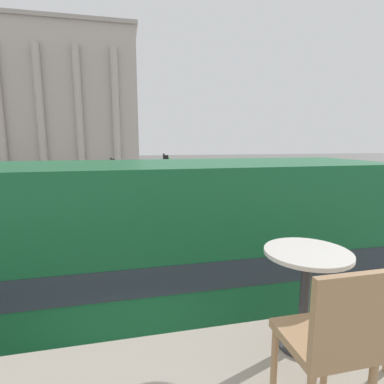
{
  "coord_description": "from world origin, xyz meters",
  "views": [
    {
      "loc": [
        0.17,
        -2.12,
        4.49
      ],
      "look_at": [
        4.12,
        15.44,
        1.47
      ],
      "focal_mm": 28.0,
      "sensor_mm": 36.0,
      "label": 1
    }
  ],
  "objects_px": {
    "traffic_light_mid": "(165,173)",
    "pedestrian_yellow": "(115,188)",
    "cafe_dining_table": "(306,277)",
    "pedestrian_grey": "(288,197)",
    "plaza_building_left": "(36,105)",
    "pedestrian_blue": "(109,181)",
    "traffic_light_far": "(113,171)",
    "double_decker_bus": "(81,268)",
    "cafe_chair_0": "(331,339)",
    "pedestrian_olive": "(181,171)",
    "traffic_light_near": "(187,194)"
  },
  "relations": [
    {
      "from": "pedestrian_grey",
      "to": "pedestrian_blue",
      "type": "height_order",
      "value": "pedestrian_blue"
    },
    {
      "from": "cafe_chair_0",
      "to": "plaza_building_left",
      "type": "bearing_deg",
      "value": 111.71
    },
    {
      "from": "double_decker_bus",
      "to": "pedestrian_olive",
      "type": "bearing_deg",
      "value": 83.17
    },
    {
      "from": "traffic_light_mid",
      "to": "pedestrian_grey",
      "type": "relative_size",
      "value": 2.31
    },
    {
      "from": "traffic_light_near",
      "to": "pedestrian_yellow",
      "type": "height_order",
      "value": "traffic_light_near"
    },
    {
      "from": "pedestrian_grey",
      "to": "pedestrian_blue",
      "type": "distance_m",
      "value": 15.92
    },
    {
      "from": "pedestrian_yellow",
      "to": "pedestrian_blue",
      "type": "height_order",
      "value": "pedestrian_yellow"
    },
    {
      "from": "traffic_light_far",
      "to": "pedestrian_grey",
      "type": "relative_size",
      "value": 2.0
    },
    {
      "from": "pedestrian_yellow",
      "to": "cafe_dining_table",
      "type": "bearing_deg",
      "value": 138.19
    },
    {
      "from": "traffic_light_far",
      "to": "cafe_dining_table",
      "type": "bearing_deg",
      "value": -84.51
    },
    {
      "from": "cafe_dining_table",
      "to": "traffic_light_near",
      "type": "relative_size",
      "value": 0.21
    },
    {
      "from": "traffic_light_mid",
      "to": "pedestrian_grey",
      "type": "xyz_separation_m",
      "value": [
        7.79,
        -1.97,
        -1.52
      ]
    },
    {
      "from": "plaza_building_left",
      "to": "pedestrian_yellow",
      "type": "xyz_separation_m",
      "value": [
        11.31,
        -25.41,
        -8.78
      ]
    },
    {
      "from": "traffic_light_near",
      "to": "pedestrian_yellow",
      "type": "distance_m",
      "value": 11.22
    },
    {
      "from": "pedestrian_blue",
      "to": "traffic_light_far",
      "type": "bearing_deg",
      "value": 108.31
    },
    {
      "from": "cafe_dining_table",
      "to": "cafe_chair_0",
      "type": "relative_size",
      "value": 0.8
    },
    {
      "from": "cafe_chair_0",
      "to": "traffic_light_far",
      "type": "relative_size",
      "value": 0.28
    },
    {
      "from": "double_decker_bus",
      "to": "traffic_light_near",
      "type": "distance_m",
      "value": 7.91
    },
    {
      "from": "traffic_light_near",
      "to": "pedestrian_olive",
      "type": "bearing_deg",
      "value": 80.07
    },
    {
      "from": "traffic_light_near",
      "to": "traffic_light_mid",
      "type": "bearing_deg",
      "value": 89.91
    },
    {
      "from": "traffic_light_far",
      "to": "pedestrian_yellow",
      "type": "distance_m",
      "value": 2.05
    },
    {
      "from": "cafe_chair_0",
      "to": "pedestrian_olive",
      "type": "relative_size",
      "value": 0.57
    },
    {
      "from": "traffic_light_far",
      "to": "pedestrian_blue",
      "type": "bearing_deg",
      "value": 98.87
    },
    {
      "from": "cafe_chair_0",
      "to": "pedestrian_blue",
      "type": "height_order",
      "value": "cafe_chair_0"
    },
    {
      "from": "cafe_dining_table",
      "to": "pedestrian_yellow",
      "type": "bearing_deg",
      "value": 95.46
    },
    {
      "from": "cafe_chair_0",
      "to": "pedestrian_yellow",
      "type": "height_order",
      "value": "cafe_chair_0"
    },
    {
      "from": "cafe_chair_0",
      "to": "pedestrian_olive",
      "type": "xyz_separation_m",
      "value": [
        5.7,
        34.76,
        -2.61
      ]
    },
    {
      "from": "plaza_building_left",
      "to": "pedestrian_blue",
      "type": "distance_m",
      "value": 24.65
    },
    {
      "from": "double_decker_bus",
      "to": "traffic_light_mid",
      "type": "height_order",
      "value": "double_decker_bus"
    },
    {
      "from": "cafe_dining_table",
      "to": "traffic_light_far",
      "type": "relative_size",
      "value": 0.22
    },
    {
      "from": "pedestrian_olive",
      "to": "traffic_light_near",
      "type": "bearing_deg",
      "value": -6.64
    },
    {
      "from": "cafe_chair_0",
      "to": "traffic_light_mid",
      "type": "bearing_deg",
      "value": 91.24
    },
    {
      "from": "plaza_building_left",
      "to": "traffic_light_mid",
      "type": "relative_size",
      "value": 7.67
    },
    {
      "from": "cafe_chair_0",
      "to": "traffic_light_near",
      "type": "relative_size",
      "value": 0.26
    },
    {
      "from": "traffic_light_mid",
      "to": "traffic_light_far",
      "type": "bearing_deg",
      "value": 123.4
    },
    {
      "from": "cafe_dining_table",
      "to": "traffic_light_near",
      "type": "bearing_deg",
      "value": 82.89
    },
    {
      "from": "cafe_chair_0",
      "to": "pedestrian_yellow",
      "type": "relative_size",
      "value": 0.52
    },
    {
      "from": "plaza_building_left",
      "to": "pedestrian_grey",
      "type": "xyz_separation_m",
      "value": [
        22.48,
        -31.04,
        -8.87
      ]
    },
    {
      "from": "cafe_dining_table",
      "to": "plaza_building_left",
      "type": "distance_m",
      "value": 48.95
    },
    {
      "from": "pedestrian_grey",
      "to": "pedestrian_yellow",
      "type": "relative_size",
      "value": 0.92
    },
    {
      "from": "traffic_light_mid",
      "to": "double_decker_bus",
      "type": "bearing_deg",
      "value": -103.49
    },
    {
      "from": "cafe_chair_0",
      "to": "pedestrian_blue",
      "type": "bearing_deg",
      "value": 101.48
    },
    {
      "from": "plaza_building_left",
      "to": "pedestrian_yellow",
      "type": "height_order",
      "value": "plaza_building_left"
    },
    {
      "from": "double_decker_bus",
      "to": "pedestrian_yellow",
      "type": "bearing_deg",
      "value": 96.84
    },
    {
      "from": "cafe_dining_table",
      "to": "pedestrian_grey",
      "type": "height_order",
      "value": "cafe_dining_table"
    },
    {
      "from": "cafe_dining_table",
      "to": "pedestrian_grey",
      "type": "relative_size",
      "value": 0.45
    },
    {
      "from": "pedestrian_grey",
      "to": "pedestrian_blue",
      "type": "bearing_deg",
      "value": 122.12
    },
    {
      "from": "traffic_light_mid",
      "to": "pedestrian_yellow",
      "type": "height_order",
      "value": "traffic_light_mid"
    },
    {
      "from": "traffic_light_near",
      "to": "pedestrian_grey",
      "type": "distance_m",
      "value": 9.36
    },
    {
      "from": "double_decker_bus",
      "to": "pedestrian_grey",
      "type": "height_order",
      "value": "double_decker_bus"
    }
  ]
}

